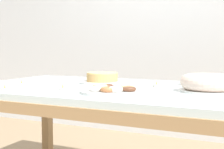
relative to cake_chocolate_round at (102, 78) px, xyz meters
name	(u,v)px	position (x,y,z in m)	size (l,w,h in m)	color
wall_back	(178,19)	(0.16, 1.50, 0.53)	(8.00, 0.10, 2.60)	silver
dining_table	(115,99)	(0.16, -0.16, -0.11)	(1.87, 1.08, 0.74)	silver
cake_chocolate_round	(102,78)	(0.00, 0.00, 0.00)	(0.31, 0.31, 0.07)	white
cake_golden_bundt	(207,83)	(0.72, -0.16, 0.02)	(0.30, 0.30, 0.10)	white
pastry_platter	(113,90)	(0.27, -0.40, -0.02)	(0.36, 0.36, 0.04)	white
plate_stack	(198,81)	(0.62, 0.14, -0.01)	(0.21, 0.21, 0.05)	white
tealight_near_cakes	(156,85)	(0.41, -0.06, -0.02)	(0.04, 0.04, 0.04)	silver
tealight_right_edge	(63,89)	(-0.03, -0.44, -0.02)	(0.04, 0.04, 0.04)	silver
tealight_centre	(22,84)	(-0.40, -0.36, -0.02)	(0.04, 0.04, 0.04)	silver
tealight_left_edge	(5,89)	(-0.30, -0.60, -0.02)	(0.04, 0.04, 0.04)	silver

